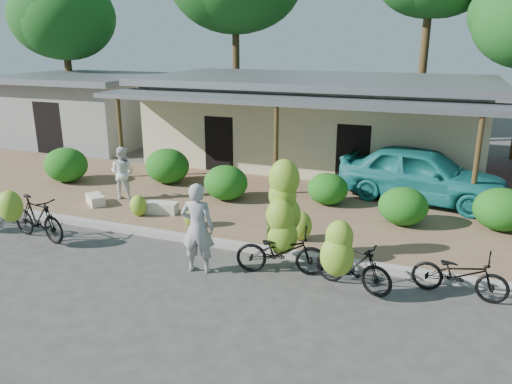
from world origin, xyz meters
TOP-DOWN VIEW (x-y plane):
  - ground at (0.00, 0.00)m, footprint 100.00×100.00m
  - sidewalk at (0.00, 5.00)m, footprint 60.00×6.00m
  - curb at (0.00, 2.00)m, footprint 60.00×0.25m
  - shop_main at (0.00, 10.93)m, footprint 13.00×8.50m
  - shop_grey at (-11.00, 10.99)m, footprint 7.00×6.00m
  - tree_back_left at (-13.69, 13.11)m, footprint 5.24×5.13m
  - hedge_0 at (-7.02, 4.91)m, footprint 1.48×1.33m
  - hedge_1 at (-3.76, 5.98)m, footprint 1.48×1.33m
  - hedge_2 at (-1.21, 5.03)m, footprint 1.33×1.20m
  - hedge_3 at (1.73, 5.69)m, footprint 1.18×1.06m
  - hedge_4 at (3.92, 4.75)m, footprint 1.26×1.14m
  - hedge_5 at (6.27, 5.23)m, footprint 1.38×1.24m
  - bike_left at (-4.37, 0.70)m, footprint 1.90×1.32m
  - bike_center at (1.72, 1.41)m, footprint 1.99×1.36m
  - bike_right at (3.25, 0.82)m, footprint 1.75×1.37m
  - bike_far_right at (5.27, 1.45)m, footprint 1.82×0.79m
  - loose_banana_a at (-2.84, 2.86)m, footprint 0.47×0.40m
  - loose_banana_b at (-1.12, 2.70)m, footprint 0.49×0.42m
  - loose_banana_c at (1.73, 2.79)m, footprint 0.58×0.49m
  - sack_near at (-2.36, 3.28)m, footprint 0.91×0.55m
  - sack_far at (-4.58, 3.26)m, footprint 0.83×0.76m
  - vendor at (0.13, 0.64)m, footprint 0.78×0.58m
  - bystander at (-4.15, 4.07)m, footprint 0.79×0.63m
  - teal_van at (4.21, 7.00)m, footprint 5.05×2.78m

SIDE VIEW (x-z plane):
  - ground at x=0.00m, z-range 0.00..0.00m
  - sidewalk at x=0.00m, z-range 0.00..0.12m
  - curb at x=0.00m, z-range 0.00..0.15m
  - sack_far at x=-4.58m, z-range 0.12..0.40m
  - sack_near at x=-2.36m, z-range 0.12..0.42m
  - loose_banana_a at x=-2.84m, z-range 0.12..0.71m
  - loose_banana_b at x=-1.12m, z-range 0.12..0.73m
  - bike_far_right at x=5.27m, z-range 0.00..0.93m
  - loose_banana_c at x=1.73m, z-range 0.12..0.84m
  - hedge_3 at x=1.73m, z-range 0.12..1.04m
  - hedge_4 at x=3.92m, z-range 0.12..1.11m
  - hedge_2 at x=-1.21m, z-range 0.12..1.16m
  - bike_left at x=-4.37m, z-range -0.07..1.35m
  - hedge_5 at x=6.27m, z-range 0.12..1.20m
  - bike_right at x=3.25m, z-range -0.12..1.50m
  - hedge_0 at x=-7.02m, z-range 0.12..1.27m
  - hedge_1 at x=-3.76m, z-range 0.12..1.27m
  - bystander at x=-4.15m, z-range 0.12..1.70m
  - bike_center at x=1.72m, z-range -0.26..2.08m
  - teal_van at x=4.21m, z-range 0.12..1.75m
  - vendor at x=0.13m, z-range 0.00..1.95m
  - shop_grey at x=-11.00m, z-range 0.04..3.19m
  - shop_main at x=0.00m, z-range 0.05..3.40m
  - tree_back_left at x=-13.69m, z-range 1.94..9.73m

